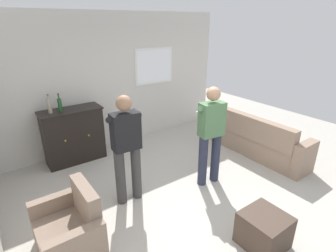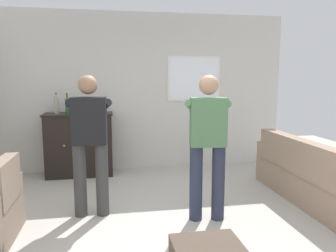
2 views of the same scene
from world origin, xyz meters
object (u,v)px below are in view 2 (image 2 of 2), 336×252
object	(u,v)px
bottle_liquor_amber	(56,105)
person_standing_right	(208,141)
couch	(311,180)
sideboard_cabinet	(79,144)
person_standing_left	(90,139)
bottle_wine_green	(67,106)

from	to	relation	value
bottle_liquor_amber	person_standing_right	distance (m)	2.86
bottle_liquor_amber	couch	bearing A→B (deg)	-28.40
sideboard_cabinet	person_standing_right	distance (m)	2.66
sideboard_cabinet	person_standing_right	size ratio (longest dim) A/B	0.67
couch	bottle_liquor_amber	bearing A→B (deg)	151.60
couch	bottle_liquor_amber	world-z (taller)	bottle_liquor_amber
sideboard_cabinet	bottle_liquor_amber	size ratio (longest dim) A/B	3.28
couch	person_standing_left	world-z (taller)	person_standing_left
bottle_wine_green	person_standing_right	xyz separation A→B (m)	(1.78, -2.07, -0.26)
person_standing_right	bottle_wine_green	bearing A→B (deg)	130.80
couch	sideboard_cabinet	distance (m)	3.62
bottle_wine_green	bottle_liquor_amber	xyz separation A→B (m)	(-0.17, 0.01, 0.01)
bottle_wine_green	person_standing_left	bearing A→B (deg)	-75.27
sideboard_cabinet	bottle_liquor_amber	xyz separation A→B (m)	(-0.34, -0.01, 0.67)
bottle_wine_green	person_standing_right	size ratio (longest dim) A/B	0.20
bottle_wine_green	couch	bearing A→B (deg)	-29.58
couch	bottle_wine_green	bearing A→B (deg)	150.42
bottle_liquor_amber	person_standing_left	xyz separation A→B (m)	(0.62, -1.71, -0.27)
bottle_liquor_amber	person_standing_left	distance (m)	1.84
sideboard_cabinet	bottle_wine_green	world-z (taller)	bottle_wine_green
couch	sideboard_cabinet	world-z (taller)	sideboard_cabinet
couch	person_standing_left	xyz separation A→B (m)	(-2.81, 0.14, 0.61)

